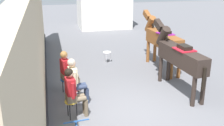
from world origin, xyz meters
name	(u,v)px	position (x,y,z in m)	size (l,w,h in m)	color
ground_plane	(112,73)	(0.00, 3.00, 0.00)	(40.00, 40.00, 0.00)	slate
pub_facade_wall	(37,49)	(-2.55, 1.50, 1.54)	(0.34, 14.00, 3.40)	#CCB793
seated_visitor_near	(73,90)	(-1.69, 0.12, 0.78)	(0.61, 0.49, 1.39)	gold
seated_visitor_middle	(75,79)	(-1.55, 0.87, 0.78)	(0.61, 0.49, 1.39)	red
seated_visitor_far	(67,70)	(-1.71, 1.66, 0.78)	(0.61, 0.48, 1.39)	#194C99
saddled_horse_near	(179,56)	(1.72, 1.07, 1.16)	(0.67, 2.99, 2.06)	#2D231E
saddled_horse_far	(162,39)	(1.99, 3.12, 1.16)	(0.62, 3.00, 2.06)	brown
spare_stool_white	(107,53)	(0.10, 4.24, 0.40)	(0.32, 0.32, 0.46)	white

